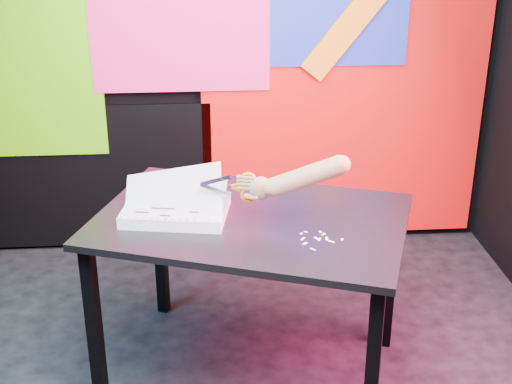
{
  "coord_description": "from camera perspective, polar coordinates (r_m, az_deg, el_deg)",
  "views": [
    {
      "loc": [
        -0.13,
        -2.35,
        1.99
      ],
      "look_at": [
        0.06,
        0.22,
        0.87
      ],
      "focal_mm": 50.0,
      "sensor_mm": 36.0,
      "label": 1
    }
  ],
  "objects": [
    {
      "name": "room",
      "position": [
        2.44,
        -1.06,
        8.26
      ],
      "size": [
        3.01,
        3.01,
        2.71
      ],
      "color": "#242427",
      "rests_on": "ground"
    },
    {
      "name": "backdrop",
      "position": [
        3.95,
        -1.36,
        8.29
      ],
      "size": [
        2.88,
        0.05,
        2.08
      ],
      "color": "red",
      "rests_on": "ground"
    },
    {
      "name": "work_table",
      "position": [
        2.92,
        -0.42,
        -3.59
      ],
      "size": [
        1.43,
        1.18,
        0.75
      ],
      "rotation": [
        0.0,
        0.0,
        -0.34
      ],
      "color": "black",
      "rests_on": "ground"
    },
    {
      "name": "hand_forearm",
      "position": [
        2.75,
        3.41,
        1.12
      ],
      "size": [
        0.42,
        0.14,
        0.2
      ],
      "rotation": [
        0.0,
        0.0,
        -0.23
      ],
      "color": "#A0684C",
      "rests_on": "work_table"
    },
    {
      "name": "paper_clippings",
      "position": [
        2.72,
        4.97,
        -3.75
      ],
      "size": [
        0.16,
        0.16,
        0.0
      ],
      "color": "white",
      "rests_on": "work_table"
    },
    {
      "name": "scissors",
      "position": [
        2.8,
        -0.93,
        0.39
      ],
      "size": [
        0.23,
        0.06,
        0.13
      ],
      "rotation": [
        0.0,
        0.0,
        -0.23
      ],
      "color": "#A9B1D2",
      "rests_on": "printout_stack"
    },
    {
      "name": "printout_stack",
      "position": [
        2.9,
        -6.42,
        -1.41
      ],
      "size": [
        0.45,
        0.36,
        0.22
      ],
      "rotation": [
        0.0,
        0.0,
        -0.17
      ],
      "color": "silver",
      "rests_on": "work_table"
    }
  ]
}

